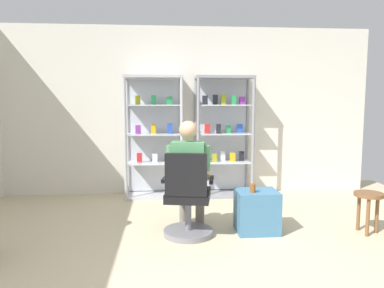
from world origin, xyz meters
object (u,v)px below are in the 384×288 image
Objects in this scene: seated_shopkeeper at (189,171)px; storage_crate at (257,211)px; display_cabinet_right at (223,135)px; tea_glass at (253,188)px; display_cabinet_left at (154,136)px; office_chair at (188,202)px; wooden_stool at (368,201)px.

storage_crate is at bearing -5.01° from seated_shopkeeper.
display_cabinet_right reaches higher than tea_glass.
tea_glass reaches higher than storage_crate.
display_cabinet_left and display_cabinet_right have the same top height.
storage_crate is (0.80, 0.09, -0.15)m from office_chair.
display_cabinet_right is 1.84m from tea_glass.
wooden_stool is (2.03, -0.21, -0.34)m from seated_shopkeeper.
tea_glass reaches higher than wooden_stool.
display_cabinet_right is 1.98× the size of office_chair.
display_cabinet_right reaches higher than seated_shopkeeper.
display_cabinet_right reaches higher than wooden_stool.
wooden_stool is at bearing -53.80° from display_cabinet_right.
display_cabinet_right is 4.02× the size of wooden_stool.
display_cabinet_left is at bearing 125.15° from storage_crate.
display_cabinet_right is at bearing 69.09° from office_chair.
display_cabinet_left is at bearing 142.88° from wooden_stool.
display_cabinet_right is 1.80m from seated_shopkeeper.
storage_crate is 0.31m from tea_glass.
display_cabinet_left is at bearing 179.94° from display_cabinet_right.
display_cabinet_right is at bearing 93.73° from storage_crate.
display_cabinet_right is (1.10, -0.00, 0.00)m from display_cabinet_left.
storage_crate is 1.02× the size of wooden_stool.
display_cabinet_left is 1.10m from display_cabinet_right.
seated_shopkeeper is 2.67× the size of storage_crate.
seated_shopkeeper reaches higher than office_chair.
display_cabinet_left reaches higher than wooden_stool.
office_chair reaches higher than storage_crate.
wooden_stool is at bearing -3.47° from tea_glass.
office_chair is 0.75m from tea_glass.
display_cabinet_right is 19.06× the size of tea_glass.
seated_shopkeeper is (-0.66, -1.65, -0.25)m from display_cabinet_right.
seated_shopkeeper is 0.74m from tea_glass.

